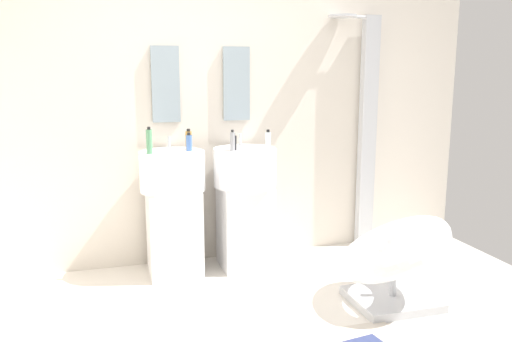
# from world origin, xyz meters

# --- Properties ---
(rear_partition) EXTENTS (4.80, 0.10, 2.60)m
(rear_partition) POSITION_xyz_m (0.00, 1.65, 1.30)
(rear_partition) COLOR beige
(rear_partition) RESTS_ON ground_plane
(pedestal_sink_left) EXTENTS (0.50, 0.50, 1.08)m
(pedestal_sink_left) POSITION_xyz_m (-0.29, 1.33, 0.54)
(pedestal_sink_left) COLOR white
(pedestal_sink_left) RESTS_ON ground_plane
(pedestal_sink_right) EXTENTS (0.50, 0.50, 1.08)m
(pedestal_sink_right) POSITION_xyz_m (0.29, 1.33, 0.54)
(pedestal_sink_right) COLOR white
(pedestal_sink_right) RESTS_ON ground_plane
(vanity_mirror_left) EXTENTS (0.22, 0.03, 0.60)m
(vanity_mirror_left) POSITION_xyz_m (-0.29, 1.58, 1.48)
(vanity_mirror_left) COLOR #8C9EA8
(vanity_mirror_right) EXTENTS (0.22, 0.03, 0.60)m
(vanity_mirror_right) POSITION_xyz_m (0.29, 1.58, 1.48)
(vanity_mirror_right) COLOR #8C9EA8
(shower_column) EXTENTS (0.49, 0.24, 2.05)m
(shower_column) POSITION_xyz_m (1.46, 1.53, 1.08)
(shower_column) COLOR #B7BABF
(shower_column) RESTS_ON ground_plane
(lounge_chair) EXTENTS (1.06, 1.05, 0.65)m
(lounge_chair) POSITION_xyz_m (1.07, 0.35, 0.35)
(lounge_chair) COLOR #B7BABF
(lounge_chair) RESTS_ON ground_plane
(soap_bottle_amber) EXTENTS (0.05, 0.05, 0.16)m
(soap_bottle_amber) POSITION_xyz_m (-0.15, 1.38, 1.06)
(soap_bottle_amber) COLOR #C68C38
(soap_bottle_amber) RESTS_ON pedestal_sink_left
(soap_bottle_clear) EXTENTS (0.04, 0.04, 0.15)m
(soap_bottle_clear) POSITION_xyz_m (0.45, 1.24, 1.05)
(soap_bottle_clear) COLOR silver
(soap_bottle_clear) RESTS_ON pedestal_sink_right
(soap_bottle_green) EXTENTS (0.04, 0.04, 0.20)m
(soap_bottle_green) POSITION_xyz_m (-0.46, 1.26, 1.07)
(soap_bottle_green) COLOR #59996B
(soap_bottle_green) RESTS_ON pedestal_sink_left
(soap_bottle_black) EXTENTS (0.05, 0.05, 0.13)m
(soap_bottle_black) POSITION_xyz_m (0.18, 1.26, 1.04)
(soap_bottle_black) COLOR black
(soap_bottle_black) RESTS_ON pedestal_sink_right
(soap_bottle_blue) EXTENTS (0.05, 0.05, 0.14)m
(soap_bottle_blue) POSITION_xyz_m (-0.16, 1.31, 1.05)
(soap_bottle_blue) COLOR #4C72B7
(soap_bottle_blue) RESTS_ON pedestal_sink_left
(soap_bottle_grey) EXTENTS (0.04, 0.04, 0.16)m
(soap_bottle_grey) POSITION_xyz_m (0.16, 1.23, 1.06)
(soap_bottle_grey) COLOR #99999E
(soap_bottle_grey) RESTS_ON pedestal_sink_right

